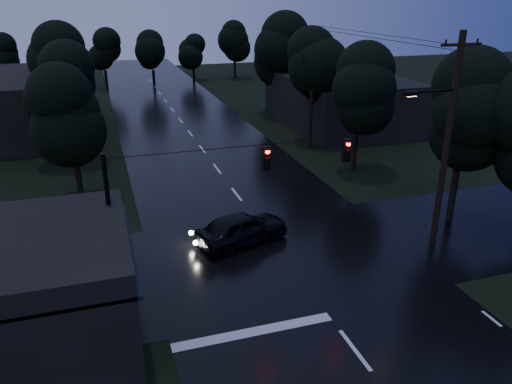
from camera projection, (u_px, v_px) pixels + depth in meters
main_road at (202, 149)px, 39.24m from camera, size 12.00×120.00×0.02m
cross_street at (283, 256)px, 23.32m from camera, size 60.00×9.00×0.02m
building_far_right at (341, 101)px, 45.94m from camera, size 10.00×14.00×4.40m
building_far_left at (18, 104)px, 43.19m from camera, size 10.00×16.00×5.00m
utility_pole_main at (446, 139)px, 22.60m from camera, size 3.50×0.30×10.00m
utility_pole_far at (311, 99)px, 38.40m from camera, size 2.00×0.30×7.50m
anchor_pole_left at (111, 228)px, 19.20m from camera, size 0.18×0.18×6.00m
span_signals at (307, 154)px, 20.65m from camera, size 15.00×0.37×1.12m
tree_corner_near at (466, 110)px, 24.83m from camera, size 4.48×4.48×9.44m
tree_left_a at (69, 113)px, 27.67m from camera, size 3.92×3.92×8.26m
tree_left_b at (63, 84)px, 34.44m from camera, size 4.20×4.20×8.85m
tree_left_c at (59, 61)px, 42.97m from camera, size 4.48×4.48×9.44m
tree_right_a at (359, 89)px, 32.64m from camera, size 4.20×4.20×8.85m
tree_right_b at (317, 67)px, 39.75m from camera, size 4.48×4.48×9.44m
tree_right_c at (281, 49)px, 48.63m from camera, size 4.76×4.76×10.03m
car at (242, 228)px, 24.25m from camera, size 5.06×3.23×1.61m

